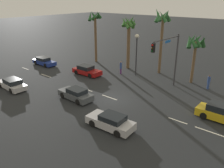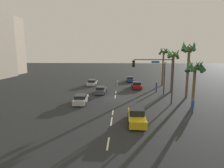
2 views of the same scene
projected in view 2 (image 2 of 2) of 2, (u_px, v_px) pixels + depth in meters
name	position (u px, v px, depth m)	size (l,w,h in m)	color
ground_plane	(115.00, 98.00, 29.23)	(220.00, 220.00, 0.00)	#232628
lane_stripe_0	(118.00, 81.00, 46.95)	(1.82, 0.14, 0.01)	silver
lane_stripe_1	(117.00, 85.00, 41.61)	(2.31, 0.14, 0.01)	silver
lane_stripe_2	(116.00, 92.00, 33.56)	(2.05, 0.14, 0.01)	silver
lane_stripe_3	(115.00, 97.00, 29.88)	(2.16, 0.14, 0.01)	silver
lane_stripe_4	(113.00, 113.00, 21.84)	(1.82, 0.14, 0.01)	silver
lane_stripe_5	(111.00, 121.00, 19.05)	(2.46, 0.14, 0.01)	silver
lane_stripe_6	(108.00, 143.00, 14.32)	(2.10, 0.14, 0.01)	silver
car_0	(130.00, 79.00, 46.25)	(4.53, 1.83, 1.25)	navy
car_1	(137.00, 116.00, 18.64)	(4.54, 1.85, 1.50)	gold
car_2	(137.00, 85.00, 37.24)	(4.41, 2.03, 1.33)	maroon
car_3	(81.00, 99.00, 25.91)	(4.36, 2.02, 1.29)	#B7B7BC
car_4	(92.00, 83.00, 40.81)	(4.56, 1.99, 1.31)	#B7B7BC
car_5	(101.00, 90.00, 32.45)	(4.29, 1.89, 1.29)	#474C51
traffic_signal	(159.00, 73.00, 25.08)	(0.52, 5.80, 6.51)	#38383D
streetlamp	(165.00, 71.00, 30.87)	(0.56, 0.56, 5.88)	#2D2D33
pedestrian_0	(193.00, 105.00, 21.66)	(0.50, 0.50, 1.80)	#2D478C
pedestrian_1	(156.00, 87.00, 33.42)	(0.40, 0.40, 1.92)	#59266B
palm_tree_0	(195.00, 70.00, 23.37)	(2.73, 2.64, 6.38)	brown
palm_tree_1	(188.00, 55.00, 28.27)	(2.29, 2.72, 9.25)	brown
palm_tree_2	(164.00, 57.00, 39.86)	(2.37, 2.38, 8.60)	brown
palm_tree_3	(173.00, 60.00, 33.35)	(2.42, 2.57, 8.08)	brown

